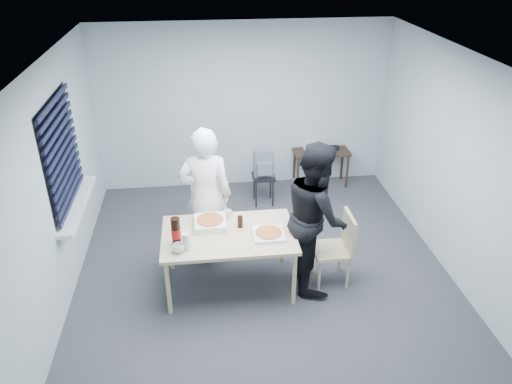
{
  "coord_description": "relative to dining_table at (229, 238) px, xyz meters",
  "views": [
    {
      "loc": [
        -0.68,
        -4.9,
        3.76
      ],
      "look_at": [
        -0.09,
        0.1,
        1.08
      ],
      "focal_mm": 35.0,
      "sensor_mm": 36.0,
      "label": 1
    }
  ],
  "objects": [
    {
      "name": "rubber_band",
      "position": [
        0.2,
        -0.34,
        0.06
      ],
      "size": [
        0.07,
        0.07,
        0.0
      ],
      "primitive_type": "torus",
      "rotation": [
        0.0,
        0.0,
        -0.38
      ],
      "color": "red",
      "rests_on": "dining_table"
    },
    {
      "name": "mug_a",
      "position": [
        -0.55,
        -0.3,
        0.11
      ],
      "size": [
        0.17,
        0.17,
        0.1
      ],
      "primitive_type": "imported",
      "rotation": [
        0.0,
        0.0,
        0.52
      ],
      "color": "white",
      "rests_on": "dining_table"
    },
    {
      "name": "papers",
      "position": [
        1.51,
        2.48,
        -0.07
      ],
      "size": [
        0.31,
        0.37,
        0.01
      ],
      "primitive_type": "cube",
      "rotation": [
        0.0,
        0.0,
        -0.28
      ],
      "color": "white",
      "rests_on": "side_table"
    },
    {
      "name": "stool",
      "position": [
        0.66,
        1.95,
        -0.31
      ],
      "size": [
        0.34,
        0.34,
        0.47
      ],
      "color": "black",
      "rests_on": "ground"
    },
    {
      "name": "pizza_box_b",
      "position": [
        0.44,
        -0.1,
        0.08
      ],
      "size": [
        0.35,
        0.35,
        0.05
      ],
      "rotation": [
        0.0,
        0.0,
        -0.06
      ],
      "color": "white",
      "rests_on": "dining_table"
    },
    {
      "name": "chair_right",
      "position": [
        1.28,
        -0.04,
        -0.15
      ],
      "size": [
        0.42,
        0.42,
        0.89
      ],
      "color": "tan",
      "rests_on": "ground"
    },
    {
      "name": "soda_bottle",
      "position": [
        -0.57,
        -0.15,
        0.22
      ],
      "size": [
        0.1,
        0.1,
        0.33
      ],
      "rotation": [
        0.0,
        0.0,
        0.04
      ],
      "color": "black",
      "rests_on": "dining_table"
    },
    {
      "name": "cola_glass",
      "position": [
        0.14,
        0.12,
        0.13
      ],
      "size": [
        0.08,
        0.08,
        0.14
      ],
      "primitive_type": "cylinder",
      "rotation": [
        0.0,
        0.0,
        0.43
      ],
      "color": "black",
      "rests_on": "dining_table"
    },
    {
      "name": "dining_table",
      "position": [
        0.0,
        0.0,
        0.0
      ],
      "size": [
        1.49,
        0.94,
        0.73
      ],
      "color": "tan",
      "rests_on": "ground"
    },
    {
      "name": "room",
      "position": [
        -1.77,
        0.58,
        0.77
      ],
      "size": [
        5.0,
        5.0,
        5.0
      ],
      "color": "#2E2F33",
      "rests_on": "ground"
    },
    {
      "name": "backpack",
      "position": [
        0.66,
        1.94,
        -0.0
      ],
      "size": [
        0.29,
        0.21,
        0.41
      ],
      "rotation": [
        0.0,
        0.0,
        0.27
      ],
      "color": "slate",
      "rests_on": "stool"
    },
    {
      "name": "black_box",
      "position": [
        1.88,
        2.5,
        -0.04
      ],
      "size": [
        0.16,
        0.13,
        0.06
      ],
      "primitive_type": "cube",
      "rotation": [
        0.0,
        0.0,
        -0.31
      ],
      "color": "black",
      "rests_on": "side_table"
    },
    {
      "name": "person_white",
      "position": [
        -0.23,
        0.6,
        0.22
      ],
      "size": [
        0.65,
        0.42,
        1.77
      ],
      "primitive_type": "imported",
      "rotation": [
        0.0,
        0.0,
        3.14
      ],
      "color": "white",
      "rests_on": "ground"
    },
    {
      "name": "mug_b",
      "position": [
        0.02,
        0.35,
        0.11
      ],
      "size": [
        0.1,
        0.1,
        0.09
      ],
      "primitive_type": "imported",
      "color": "white",
      "rests_on": "dining_table"
    },
    {
      "name": "chair_far",
      "position": [
        -0.21,
        1.05,
        -0.15
      ],
      "size": [
        0.42,
        0.42,
        0.89
      ],
      "color": "tan",
      "rests_on": "ground"
    },
    {
      "name": "plastic_cups",
      "position": [
        -0.47,
        -0.25,
        0.16
      ],
      "size": [
        0.1,
        0.1,
        0.19
      ],
      "primitive_type": "cylinder",
      "rotation": [
        0.0,
        0.0,
        0.31
      ],
      "color": "silver",
      "rests_on": "dining_table"
    },
    {
      "name": "pizza_box_a",
      "position": [
        -0.19,
        0.19,
        0.1
      ],
      "size": [
        0.36,
        0.36,
        0.09
      ],
      "rotation": [
        0.0,
        0.0,
        -0.22
      ],
      "color": "white",
      "rests_on": "dining_table"
    },
    {
      "name": "side_table",
      "position": [
        1.66,
        2.46,
        -0.15
      ],
      "size": [
        0.89,
        0.4,
        0.59
      ],
      "color": "#37211B",
      "rests_on": "ground"
    },
    {
      "name": "person_black",
      "position": [
        0.99,
        0.0,
        0.22
      ],
      "size": [
        0.47,
        0.86,
        1.77
      ],
      "primitive_type": "imported",
      "rotation": [
        0.0,
        0.0,
        1.57
      ],
      "color": "black",
      "rests_on": "ground"
    }
  ]
}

